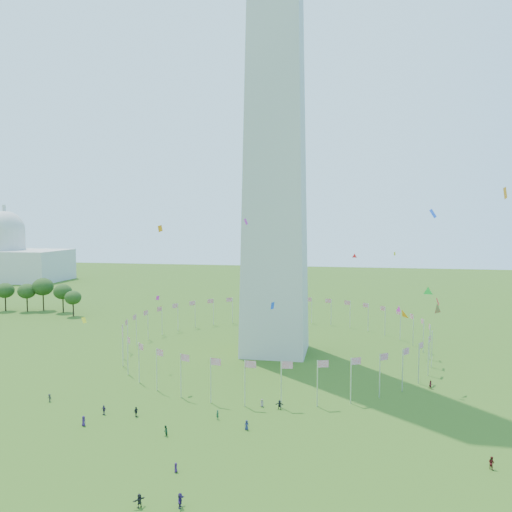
# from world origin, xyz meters

# --- Properties ---
(ground) EXTENTS (600.00, 600.00, 0.00)m
(ground) POSITION_xyz_m (0.00, 0.00, 0.00)
(ground) COLOR #2C4E12
(ground) RESTS_ON ground
(washington_monument) EXTENTS (16.80, 16.80, 169.00)m
(washington_monument) POSITION_xyz_m (0.00, 50.00, 84.50)
(washington_monument) COLOR beige
(washington_monument) RESTS_ON ground
(flag_ring) EXTENTS (80.24, 80.24, 9.00)m
(flag_ring) POSITION_xyz_m (-0.00, 50.00, 4.50)
(flag_ring) COLOR silver
(flag_ring) RESTS_ON ground
(capitol_building) EXTENTS (70.00, 35.00, 46.00)m
(capitol_building) POSITION_xyz_m (-180.00, 180.00, 23.00)
(capitol_building) COLOR beige
(capitol_building) RESTS_ON ground
(crowd) EXTENTS (93.47, 57.55, 1.88)m
(crowd) POSITION_xyz_m (1.20, -3.49, 0.87)
(crowd) COLOR #581414
(crowd) RESTS_ON ground
(kites_aloft) EXTENTS (107.92, 66.08, 37.05)m
(kites_aloft) POSITION_xyz_m (14.73, 27.78, 21.19)
(kites_aloft) COLOR orange
(kites_aloft) RESTS_ON ground
(tree_line_west) EXTENTS (55.52, 15.86, 12.83)m
(tree_line_west) POSITION_xyz_m (-107.42, 90.98, 5.70)
(tree_line_west) COLOR #2E531B
(tree_line_west) RESTS_ON ground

